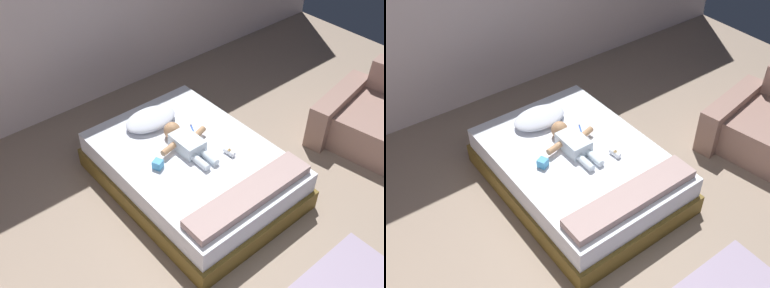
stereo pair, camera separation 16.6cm
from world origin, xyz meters
TOP-DOWN VIEW (x-y plane):
  - ground_plane at (0.00, 0.00)m, footprint 8.00×8.00m
  - bed at (0.24, 1.15)m, footprint 1.31×1.82m
  - pillow at (0.21, 1.72)m, footprint 0.51×0.34m
  - baby at (0.24, 1.25)m, footprint 0.50×0.62m
  - toothbrush at (0.45, 1.40)m, footprint 0.08×0.14m
  - blanket at (0.24, 0.46)m, footprint 1.18×0.25m
  - toy_block at (-0.10, 1.19)m, footprint 0.10×0.10m
  - baby_bottle at (0.47, 0.93)m, footprint 0.06×0.11m

SIDE VIEW (x-z plane):
  - ground_plane at x=0.00m, z-range 0.00..0.00m
  - bed at x=0.24m, z-range 0.00..0.39m
  - toothbrush at x=0.45m, z-range 0.39..0.42m
  - baby_bottle at x=0.47m, z-range 0.39..0.46m
  - blanket at x=0.24m, z-range 0.40..0.47m
  - toy_block at x=-0.10m, z-range 0.40..0.47m
  - pillow at x=0.21m, z-range 0.40..0.50m
  - baby at x=0.24m, z-range 0.38..0.54m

